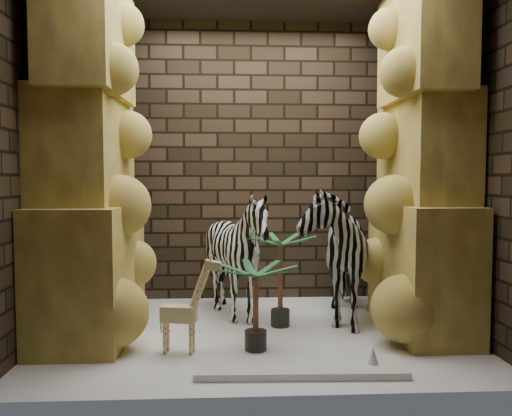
{
  "coord_description": "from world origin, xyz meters",
  "views": [
    {
      "loc": [
        -0.23,
        -4.2,
        1.32
      ],
      "look_at": [
        -0.0,
        0.15,
        1.06
      ],
      "focal_mm": 35.08,
      "sensor_mm": 36.0,
      "label": 1
    }
  ],
  "objects": [
    {
      "name": "wall_right",
      "position": [
        1.75,
        0.0,
        1.5
      ],
      "size": [
        0.0,
        3.0,
        3.0
      ],
      "primitive_type": "plane",
      "rotation": [
        1.57,
        0.0,
        -1.57
      ],
      "color": "black",
      "rests_on": "ground"
    },
    {
      "name": "palm_back",
      "position": [
        -0.04,
        -0.42,
        0.34
      ],
      "size": [
        0.36,
        0.36,
        0.68
      ],
      "primitive_type": null,
      "color": "#226E30",
      "rests_on": "floor"
    },
    {
      "name": "giraffe_toy",
      "position": [
        -0.62,
        -0.47,
        0.39
      ],
      "size": [
        0.41,
        0.2,
        0.77
      ],
      "primitive_type": null,
      "rotation": [
        0.0,
        0.0,
        -0.16
      ],
      "color": "beige",
      "rests_on": "floor"
    },
    {
      "name": "surfboard",
      "position": [
        0.24,
        -0.87,
        0.03
      ],
      "size": [
        1.44,
        0.39,
        0.05
      ],
      "primitive_type": "cube",
      "rotation": [
        0.0,
        0.0,
        -0.03
      ],
      "color": "white",
      "rests_on": "floor"
    },
    {
      "name": "wall_left",
      "position": [
        -1.75,
        0.0,
        1.5
      ],
      "size": [
        0.0,
        3.0,
        3.0
      ],
      "primitive_type": "plane",
      "rotation": [
        1.57,
        0.0,
        1.57
      ],
      "color": "black",
      "rests_on": "ground"
    },
    {
      "name": "palm_front",
      "position": [
        0.22,
        0.19,
        0.42
      ],
      "size": [
        0.36,
        0.36,
        0.83
      ],
      "primitive_type": null,
      "color": "#226E30",
      "rests_on": "floor"
    },
    {
      "name": "zebra_left",
      "position": [
        -0.16,
        0.42,
        0.54
      ],
      "size": [
        1.34,
        1.47,
        1.08
      ],
      "primitive_type": "imported",
      "rotation": [
        0.0,
        0.0,
        -0.39
      ],
      "color": "white",
      "rests_on": "floor"
    },
    {
      "name": "rock_pillar_right",
      "position": [
        1.42,
        0.0,
        1.5
      ],
      "size": [
        0.58,
        1.25,
        3.0
      ],
      "primitive_type": null,
      "color": "#E0CD55",
      "rests_on": "floor"
    },
    {
      "name": "floor",
      "position": [
        0.0,
        0.0,
        0.0
      ],
      "size": [
        3.5,
        3.5,
        0.0
      ],
      "primitive_type": "plane",
      "color": "white",
      "rests_on": "ground"
    },
    {
      "name": "wall_front",
      "position": [
        0.0,
        -1.25,
        1.5
      ],
      "size": [
        3.5,
        0.0,
        3.5
      ],
      "primitive_type": "plane",
      "rotation": [
        -1.57,
        0.0,
        0.0
      ],
      "color": "black",
      "rests_on": "ground"
    },
    {
      "name": "wall_back",
      "position": [
        0.0,
        1.25,
        1.5
      ],
      "size": [
        3.5,
        0.0,
        3.5
      ],
      "primitive_type": "plane",
      "rotation": [
        1.57,
        0.0,
        0.0
      ],
      "color": "black",
      "rests_on": "ground"
    },
    {
      "name": "rock_pillar_left",
      "position": [
        -1.4,
        0.0,
        1.5
      ],
      "size": [
        0.68,
        1.3,
        3.0
      ],
      "primitive_type": null,
      "color": "#E0CD55",
      "rests_on": "floor"
    },
    {
      "name": "zebra_right",
      "position": [
        0.73,
        0.43,
        0.73
      ],
      "size": [
        0.84,
        1.32,
        1.46
      ],
      "primitive_type": "imported",
      "rotation": [
        0.0,
        0.0,
        -0.15
      ],
      "color": "white",
      "rests_on": "floor"
    }
  ]
}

